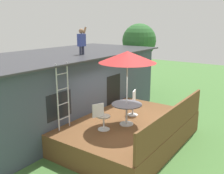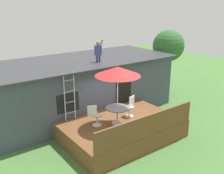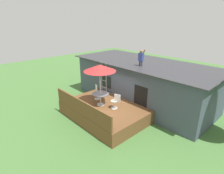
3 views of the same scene
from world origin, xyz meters
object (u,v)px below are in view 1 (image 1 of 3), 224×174
(step_ladder, at_px, (63,96))
(patio_chair_right, at_px, (133,103))
(patio_table, at_px, (127,108))
(patio_umbrella, at_px, (127,57))
(backyard_tree, at_px, (139,41))
(patio_chair_left, at_px, (102,117))
(person_figure, at_px, (82,40))

(step_ladder, bearing_deg, patio_chair_right, -26.72)
(patio_table, height_order, step_ladder, step_ladder)
(patio_umbrella, height_order, backyard_tree, backyard_tree)
(patio_chair_left, bearing_deg, patio_table, -0.00)
(step_ladder, height_order, person_figure, person_figure)
(person_figure, bearing_deg, patio_chair_right, -86.60)
(patio_chair_left, distance_m, patio_chair_right, 1.86)
(patio_chair_right, distance_m, backyard_tree, 6.67)
(step_ladder, xyz_separation_m, backyard_tree, (8.12, 1.74, 1.22))
(step_ladder, xyz_separation_m, person_figure, (2.30, 1.17, 1.66))
(step_ladder, bearing_deg, patio_table, -46.62)
(patio_chair_right, bearing_deg, patio_chair_left, -20.80)
(step_ladder, distance_m, patio_chair_right, 2.81)
(patio_umbrella, relative_size, patio_chair_left, 2.76)
(patio_chair_right, relative_size, backyard_tree, 0.22)
(step_ladder, bearing_deg, patio_umbrella, -46.62)
(patio_table, height_order, patio_chair_right, patio_chair_right)
(patio_umbrella, distance_m, step_ladder, 2.46)
(patio_umbrella, bearing_deg, patio_chair_left, 154.56)
(step_ladder, relative_size, backyard_tree, 0.53)
(patio_umbrella, xyz_separation_m, backyard_tree, (6.66, 3.28, -0.02))
(person_figure, bearing_deg, patio_table, -107.26)
(step_ladder, relative_size, patio_chair_right, 2.39)
(person_figure, height_order, patio_chair_left, person_figure)
(patio_umbrella, xyz_separation_m, patio_chair_right, (0.98, 0.31, -1.89))
(backyard_tree, bearing_deg, step_ladder, -167.89)
(person_figure, bearing_deg, patio_umbrella, -107.26)
(step_ladder, relative_size, person_figure, 1.98)
(person_figure, bearing_deg, backyard_tree, 5.65)
(backyard_tree, bearing_deg, patio_chair_right, -152.38)
(person_figure, height_order, backyard_tree, backyard_tree)
(patio_table, height_order, patio_chair_left, patio_chair_left)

